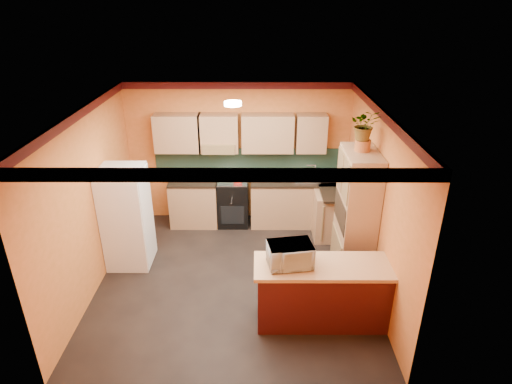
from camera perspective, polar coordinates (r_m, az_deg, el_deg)
room_shell at (r=6.26m, az=-2.95°, el=5.92°), size 4.24×4.24×2.72m
base_cabinets_back at (r=8.30m, az=1.26°, el=-1.43°), size 3.65×0.60×0.88m
countertop_back at (r=8.10m, az=1.29°, el=1.49°), size 3.65×0.62×0.04m
stove at (r=8.30m, az=-3.06°, el=-1.33°), size 0.58×0.58×0.91m
kettle at (r=8.03m, az=-2.45°, el=2.00°), size 0.19×0.19×0.18m
sink at (r=8.14m, az=6.75°, el=1.70°), size 0.48×0.40×0.03m
base_cabinets_right at (r=7.96m, az=10.60°, el=-3.11°), size 0.60×0.80×0.88m
countertop_right at (r=7.76m, az=10.86°, el=-0.11°), size 0.62×0.80×0.04m
fridge at (r=7.21m, az=-16.88°, el=-3.25°), size 0.68×0.66×1.70m
pantry at (r=6.65m, az=13.12°, el=-3.32°), size 0.48×0.90×2.10m
fern_pot at (r=6.26m, az=14.03°, el=6.06°), size 0.22×0.22×0.16m
fern at (r=6.17m, az=14.32°, el=8.69°), size 0.42×0.38×0.44m
breakfast_bar at (r=5.99m, az=9.12°, el=-13.42°), size 1.80×0.55×0.88m
bar_top at (r=5.72m, az=9.44°, el=-9.76°), size 1.90×0.65×0.05m
microwave at (r=5.56m, az=4.54°, el=-8.32°), size 0.62×0.47×0.31m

